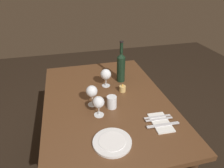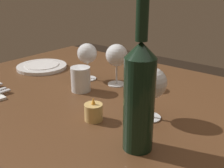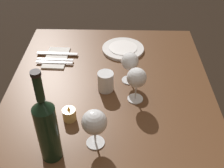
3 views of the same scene
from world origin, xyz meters
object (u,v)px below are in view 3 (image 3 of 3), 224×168
object	(u,v)px
wine_glass_right	(94,123)
votive_candle	(69,115)
wine_bottle	(47,128)
fork_inner	(55,60)
wine_glass_left	(137,78)
wine_glass_centre	(130,62)
dinner_plate	(123,49)
water_tumbler	(106,82)
table_knife	(57,53)
fork_outer	(54,62)
folded_napkin	(56,58)

from	to	relation	value
wine_glass_right	votive_candle	size ratio (longest dim) A/B	2.26
wine_bottle	votive_candle	distance (m)	0.21
wine_bottle	fork_inner	distance (m)	0.59
wine_glass_left	wine_glass_centre	world-z (taller)	wine_glass_left
wine_glass_right	dinner_plate	xyz separation A→B (m)	(0.62, -0.10, -0.10)
water_tumbler	table_knife	size ratio (longest dim) A/B	0.41
wine_glass_centre	table_knife	distance (m)	0.42
wine_glass_right	water_tumbler	distance (m)	0.31
wine_glass_left	water_tumbler	distance (m)	0.16
wine_glass_right	wine_glass_centre	xyz separation A→B (m)	(0.36, -0.13, -0.00)
wine_glass_left	wine_glass_right	world-z (taller)	wine_glass_left
water_tumbler	wine_glass_right	bearing A→B (deg)	175.42
wine_glass_centre	dinner_plate	distance (m)	0.28
votive_candle	fork_outer	distance (m)	0.39
wine_bottle	folded_napkin	bearing A→B (deg)	8.90
wine_bottle	folded_napkin	size ratio (longest dim) A/B	1.83
wine_bottle	fork_inner	bearing A→B (deg)	9.29
water_tumbler	table_knife	xyz separation A→B (m)	(0.27, 0.26, -0.03)
wine_glass_left	dinner_plate	xyz separation A→B (m)	(0.38, 0.05, -0.10)
votive_candle	table_knife	world-z (taller)	votive_candle
folded_napkin	wine_glass_right	bearing A→B (deg)	-156.21
wine_glass_centre	dinner_plate	xyz separation A→B (m)	(0.26, 0.03, -0.09)
fork_outer	wine_bottle	bearing A→B (deg)	-170.29
folded_napkin	fork_outer	size ratio (longest dim) A/B	1.08
wine_glass_right	wine_bottle	size ratio (longest dim) A/B	0.43
votive_candle	water_tumbler	bearing A→B (deg)	-35.87
votive_candle	fork_inner	bearing A→B (deg)	17.95
wine_glass_right	fork_inner	size ratio (longest dim) A/B	0.84
wine_glass_centre	fork_outer	xyz separation A→B (m)	(0.12, 0.36, -0.09)
water_tumbler	votive_candle	bearing A→B (deg)	144.13
wine_glass_right	votive_candle	distance (m)	0.18
fork_outer	table_knife	world-z (taller)	same
votive_candle	folded_napkin	distance (m)	0.44
wine_bottle	folded_napkin	xyz separation A→B (m)	(0.59, 0.09, -0.13)
fork_inner	table_knife	size ratio (longest dim) A/B	0.86
wine_bottle	fork_outer	xyz separation A→B (m)	(0.54, 0.09, -0.13)
wine_glass_left	water_tumbler	world-z (taller)	wine_glass_left
fork_outer	table_knife	size ratio (longest dim) A/B	0.86
wine_glass_right	fork_outer	distance (m)	0.55
wine_glass_right	table_knife	size ratio (longest dim) A/B	0.72
votive_candle	table_knife	size ratio (longest dim) A/B	0.32
folded_napkin	table_knife	distance (m)	0.03
votive_candle	fork_inner	size ratio (longest dim) A/B	0.37
fork_inner	table_knife	world-z (taller)	same
wine_bottle	table_knife	bearing A→B (deg)	8.48
wine_glass_centre	water_tumbler	world-z (taller)	wine_glass_centre
wine_glass_left	wine_bottle	xyz separation A→B (m)	(-0.29, 0.29, 0.03)
table_knife	votive_candle	bearing A→B (deg)	-164.13
dinner_plate	fork_outer	bearing A→B (deg)	112.32
dinner_plate	wine_bottle	bearing A→B (deg)	160.20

